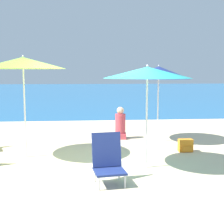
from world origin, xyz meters
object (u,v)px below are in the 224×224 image
object	(u,v)px
beach_umbrella_navy	(159,73)
backpack_orange	(186,146)
beach_umbrella_teal	(147,73)
person_seated_near	(120,125)
beach_umbrella_lime	(23,63)
beach_chair_navy	(108,159)

from	to	relation	value
beach_umbrella_navy	backpack_orange	distance (m)	2.16
beach_umbrella_navy	backpack_orange	world-z (taller)	beach_umbrella_navy
beach_umbrella_teal	person_seated_near	distance (m)	3.22
beach_umbrella_teal	person_seated_near	bearing A→B (deg)	94.01
beach_umbrella_lime	person_seated_near	distance (m)	3.44
beach_umbrella_navy	beach_chair_navy	distance (m)	3.85
person_seated_near	backpack_orange	size ratio (longest dim) A/B	2.75
backpack_orange	beach_umbrella_navy	bearing A→B (deg)	109.57
beach_umbrella_lime	backpack_orange	bearing A→B (deg)	2.21
beach_umbrella_navy	beach_umbrella_lime	world-z (taller)	beach_umbrella_lime
beach_umbrella_teal	backpack_orange	bearing A→B (deg)	44.26
beach_umbrella_navy	beach_chair_navy	bearing A→B (deg)	-117.29
person_seated_near	backpack_orange	world-z (taller)	person_seated_near
beach_umbrella_teal	person_seated_near	size ratio (longest dim) A/B	2.23
beach_umbrella_lime	beach_chair_navy	world-z (taller)	beach_umbrella_lime
backpack_orange	beach_chair_navy	bearing A→B (deg)	-136.05
beach_umbrella_navy	backpack_orange	xyz separation A→B (m)	(0.42, -1.18, -1.76)
beach_umbrella_teal	beach_chair_navy	size ratio (longest dim) A/B	2.39
beach_umbrella_lime	backpack_orange	size ratio (longest dim) A/B	6.80
beach_umbrella_lime	beach_umbrella_teal	bearing A→B (deg)	-21.91
person_seated_near	beach_umbrella_teal	bearing A→B (deg)	-81.71
beach_umbrella_navy	beach_umbrella_teal	xyz separation A→B (m)	(-0.79, -2.36, 0.00)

